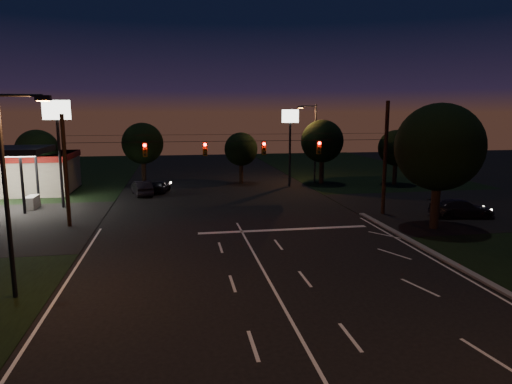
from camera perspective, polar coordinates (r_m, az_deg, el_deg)
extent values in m
plane|color=black|center=(20.80, 2.79, -13.02)|extent=(140.00, 140.00, 0.00)
cube|color=black|center=(43.08, 24.63, -1.83)|extent=(20.00, 16.00, 0.02)
cube|color=silver|center=(15.63, 7.96, -21.38)|extent=(0.14, 40.00, 0.01)
cube|color=silver|center=(32.07, 3.53, -4.72)|extent=(12.00, 0.50, 0.01)
cylinder|color=black|center=(38.26, 15.54, -2.67)|extent=(0.30, 0.30, 9.00)
cylinder|color=black|center=(35.49, -22.26, -4.03)|extent=(0.28, 0.28, 8.00)
cylinder|color=black|center=(34.01, -2.69, 6.37)|extent=(24.00, 0.03, 0.03)
cylinder|color=black|center=(33.98, -2.70, 7.21)|extent=(24.00, 0.02, 0.02)
cube|color=#3F3307|center=(33.85, -13.71, 5.15)|extent=(0.32, 0.26, 1.00)
sphere|color=#FF0705|center=(33.67, -13.75, 5.69)|extent=(0.22, 0.22, 0.22)
sphere|color=black|center=(33.69, -13.73, 5.13)|extent=(0.20, 0.20, 0.20)
sphere|color=black|center=(33.72, -13.70, 4.57)|extent=(0.20, 0.20, 0.20)
cube|color=#3F3307|center=(33.84, -6.40, 5.37)|extent=(0.32, 0.26, 1.00)
sphere|color=#FF0705|center=(33.66, -6.39, 5.91)|extent=(0.22, 0.22, 0.22)
sphere|color=black|center=(33.68, -6.38, 5.35)|extent=(0.20, 0.20, 0.20)
sphere|color=black|center=(33.71, -6.37, 4.79)|extent=(0.20, 0.20, 0.20)
cube|color=#3F3307|center=(34.39, 0.97, 5.50)|extent=(0.32, 0.26, 1.00)
sphere|color=#FF0705|center=(34.21, 1.03, 6.03)|extent=(0.22, 0.22, 0.22)
sphere|color=black|center=(34.23, 1.02, 5.48)|extent=(0.20, 0.20, 0.20)
sphere|color=black|center=(34.26, 1.02, 4.93)|extent=(0.20, 0.20, 0.20)
cube|color=#3F3307|center=(35.45, 7.85, 5.54)|extent=(0.32, 0.26, 1.00)
sphere|color=#FF0705|center=(35.27, 7.94, 6.06)|extent=(0.22, 0.22, 0.22)
sphere|color=black|center=(35.30, 7.93, 5.52)|extent=(0.20, 0.20, 0.20)
sphere|color=black|center=(35.32, 7.91, 4.99)|extent=(0.20, 0.20, 0.20)
cube|color=gray|center=(53.10, -29.34, 2.05)|extent=(14.00, 8.00, 4.00)
cube|color=gray|center=(43.14, -26.20, -1.19)|extent=(0.80, 2.00, 1.10)
cylinder|color=black|center=(40.96, -27.16, 0.82)|extent=(0.24, 0.24, 4.80)
cylinder|color=black|center=(44.76, -25.68, 1.62)|extent=(0.24, 0.24, 4.80)
cylinder|color=black|center=(42.05, -23.26, 3.18)|extent=(0.24, 0.24, 7.50)
cube|color=white|center=(41.82, -23.69, 9.38)|extent=(2.20, 0.30, 1.60)
cylinder|color=black|center=(50.40, 4.25, 4.66)|extent=(0.24, 0.24, 7.00)
cube|color=white|center=(50.19, 4.31, 9.44)|extent=(1.80, 0.30, 1.40)
cylinder|color=black|center=(22.20, -28.77, -0.65)|extent=(0.20, 0.20, 9.00)
cylinder|color=black|center=(21.64, -27.44, 10.68)|extent=(1.80, 0.12, 0.12)
cube|color=black|center=(21.39, -25.09, 10.61)|extent=(0.60, 0.35, 0.22)
cube|color=orange|center=(21.38, -25.06, 10.29)|extent=(0.45, 0.25, 0.04)
cylinder|color=black|center=(53.19, 7.41, 5.96)|extent=(0.20, 0.20, 9.00)
cylinder|color=black|center=(52.81, 6.57, 10.62)|extent=(1.80, 0.12, 0.12)
cube|color=black|center=(52.56, 5.61, 10.53)|extent=(0.60, 0.35, 0.22)
cube|color=orange|center=(52.56, 5.61, 10.40)|extent=(0.45, 0.25, 0.04)
cylinder|color=black|center=(34.27, 21.52, -1.03)|extent=(0.60, 0.60, 4.00)
sphere|color=black|center=(33.81, 21.93, 5.24)|extent=(6.00, 6.00, 6.00)
sphere|color=black|center=(34.52, 22.37, 4.99)|extent=(4.50, 4.50, 4.50)
sphere|color=black|center=(33.76, 20.78, 5.08)|extent=(4.20, 4.20, 4.20)
cylinder|color=black|center=(51.01, -25.43, 1.52)|extent=(0.49, 0.49, 3.00)
sphere|color=black|center=(50.72, -25.66, 4.68)|extent=(4.20, 4.20, 4.20)
sphere|color=black|center=(50.92, -25.10, 4.59)|extent=(3.15, 3.15, 3.15)
sphere|color=black|center=(51.04, -26.05, 4.57)|extent=(2.94, 2.94, 2.94)
cylinder|color=black|center=(53.20, -13.86, 2.64)|extent=(0.52, 0.52, 3.25)
sphere|color=black|center=(52.92, -13.99, 5.93)|extent=(4.60, 4.60, 4.60)
sphere|color=black|center=(53.24, -13.47, 5.82)|extent=(3.45, 3.45, 3.45)
sphere|color=black|center=(53.19, -14.47, 5.81)|extent=(3.22, 3.22, 3.22)
cylinder|color=black|center=(52.61, -1.87, 2.58)|extent=(0.47, 0.47, 2.75)
sphere|color=black|center=(52.34, -1.89, 5.38)|extent=(3.80, 3.80, 3.80)
sphere|color=black|center=(52.69, -1.52, 5.29)|extent=(2.85, 2.85, 2.85)
sphere|color=black|center=(52.49, -2.33, 5.30)|extent=(2.66, 2.66, 2.66)
cylinder|color=black|center=(52.66, 8.19, 2.84)|extent=(0.53, 0.53, 3.40)
sphere|color=black|center=(52.36, 8.28, 6.31)|extent=(4.80, 4.80, 4.80)
sphere|color=black|center=(52.86, 8.65, 6.18)|extent=(3.60, 3.60, 3.60)
sphere|color=black|center=(52.45, 7.69, 6.22)|extent=(3.36, 3.36, 3.36)
cylinder|color=black|center=(53.90, 16.97, 2.40)|extent=(0.48, 0.48, 2.90)
sphere|color=black|center=(53.63, 17.11, 5.29)|extent=(4.00, 4.00, 4.00)
sphere|color=black|center=(54.09, 17.34, 5.19)|extent=(3.00, 3.00, 3.00)
sphere|color=black|center=(53.64, 16.63, 5.22)|extent=(2.80, 2.80, 2.80)
imported|color=black|center=(47.81, -11.87, 0.72)|extent=(2.28, 3.91, 1.25)
imported|color=black|center=(46.51, -14.07, 0.49)|extent=(2.52, 4.61, 1.44)
imported|color=black|center=(38.99, 24.32, -1.90)|extent=(5.16, 2.76, 1.42)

